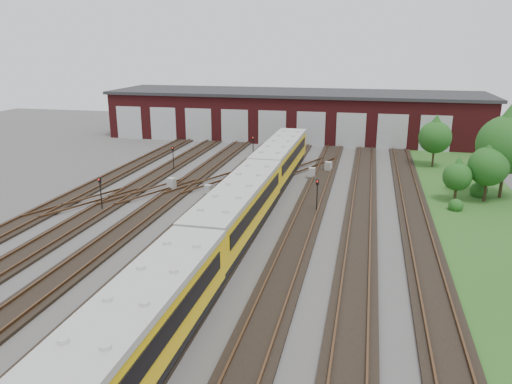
# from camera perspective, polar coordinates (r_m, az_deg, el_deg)

# --- Properties ---
(ground) EXTENTS (120.00, 120.00, 0.00)m
(ground) POSITION_cam_1_polar(r_m,az_deg,el_deg) (33.04, -6.16, -5.89)
(ground) COLOR #403D3B
(ground) RESTS_ON ground
(track_network) EXTENTS (30.40, 70.00, 0.33)m
(track_network) POSITION_cam_1_polar(r_m,az_deg,el_deg) (33.56, -6.11, -5.33)
(track_network) COLOR black
(track_network) RESTS_ON ground
(maintenance_shed) EXTENTS (51.00, 12.50, 6.35)m
(maintenance_shed) POSITION_cam_1_polar(r_m,az_deg,el_deg) (70.16, 4.42, 8.85)
(maintenance_shed) COLOR #511416
(maintenance_shed) RESTS_ON ground
(grass_verge) EXTENTS (8.00, 55.00, 0.05)m
(grass_verge) POSITION_cam_1_polar(r_m,az_deg,el_deg) (41.73, 24.40, -2.46)
(grass_verge) COLOR #27511B
(grass_verge) RESTS_ON ground
(metro_train) EXTENTS (2.92, 47.72, 3.25)m
(metro_train) POSITION_cam_1_polar(r_m,az_deg,el_deg) (33.48, -1.98, -1.86)
(metro_train) COLOR black
(metro_train) RESTS_ON ground
(signal_mast_0) EXTENTS (0.25, 0.24, 2.71)m
(signal_mast_0) POSITION_cam_1_polar(r_m,az_deg,el_deg) (40.43, -17.35, 0.25)
(signal_mast_0) COLOR black
(signal_mast_0) RESTS_ON ground
(signal_mast_1) EXTENTS (0.24, 0.23, 2.54)m
(signal_mast_1) POSITION_cam_1_polar(r_m,az_deg,el_deg) (51.88, -9.46, 4.17)
(signal_mast_1) COLOR black
(signal_mast_1) RESTS_ON ground
(signal_mast_2) EXTENTS (0.24, 0.23, 3.07)m
(signal_mast_2) POSITION_cam_1_polar(r_m,az_deg,el_deg) (54.02, -0.33, 5.24)
(signal_mast_2) COLOR black
(signal_mast_2) RESTS_ON ground
(signal_mast_3) EXTENTS (0.22, 0.21, 2.61)m
(signal_mast_3) POSITION_cam_1_polar(r_m,az_deg,el_deg) (38.68, 7.01, 0.09)
(signal_mast_3) COLOR black
(signal_mast_3) RESTS_ON ground
(relay_cabinet_0) EXTENTS (0.75, 0.66, 1.11)m
(relay_cabinet_0) POSITION_cam_1_polar(r_m,az_deg,el_deg) (45.15, -9.62, 0.89)
(relay_cabinet_0) COLOR #A3A5A8
(relay_cabinet_0) RESTS_ON ground
(relay_cabinet_1) EXTENTS (0.64, 0.58, 0.91)m
(relay_cabinet_1) POSITION_cam_1_polar(r_m,az_deg,el_deg) (43.26, -5.49, 0.23)
(relay_cabinet_1) COLOR #A3A5A8
(relay_cabinet_1) RESTS_ON ground
(relay_cabinet_2) EXTENTS (0.55, 0.47, 0.86)m
(relay_cabinet_2) POSITION_cam_1_polar(r_m,az_deg,el_deg) (30.44, -4.31, -6.98)
(relay_cabinet_2) COLOR #A3A5A8
(relay_cabinet_2) RESTS_ON ground
(relay_cabinet_3) EXTENTS (0.76, 0.69, 1.06)m
(relay_cabinet_3) POSITION_cam_1_polar(r_m,az_deg,el_deg) (51.46, 8.26, 2.86)
(relay_cabinet_3) COLOR #A3A5A8
(relay_cabinet_3) RESTS_ON ground
(relay_cabinet_4) EXTENTS (0.70, 0.61, 1.07)m
(relay_cabinet_4) POSITION_cam_1_polar(r_m,az_deg,el_deg) (48.72, 6.40, 2.16)
(relay_cabinet_4) COLOR #A3A5A8
(relay_cabinet_4) RESTS_ON ground
(tree_0) EXTENTS (3.37, 3.37, 5.59)m
(tree_0) POSITION_cam_1_polar(r_m,az_deg,el_deg) (55.74, 19.83, 6.32)
(tree_0) COLOR #2F2315
(tree_0) RESTS_ON ground
(tree_1) EXTENTS (3.22, 3.22, 5.33)m
(tree_1) POSITION_cam_1_polar(r_m,az_deg,el_deg) (44.62, 25.10, 3.16)
(tree_1) COLOR #2F2315
(tree_1) RESTS_ON ground
(tree_2) EXTENTS (4.86, 4.86, 8.06)m
(tree_2) POSITION_cam_1_polar(r_m,az_deg,el_deg) (46.06, 26.85, 5.55)
(tree_2) COLOR #2F2315
(tree_2) RESTS_ON ground
(tree_3) EXTENTS (2.32, 2.32, 3.84)m
(tree_3) POSITION_cam_1_polar(r_m,az_deg,el_deg) (43.84, 22.06, 2.01)
(tree_3) COLOR #2F2315
(tree_3) RESTS_ON ground
(bush_0) EXTENTS (1.12, 1.12, 1.12)m
(bush_0) POSITION_cam_1_polar(r_m,az_deg,el_deg) (42.06, 21.90, -1.26)
(bush_0) COLOR #1A4D16
(bush_0) RESTS_ON ground
(bush_1) EXTENTS (1.47, 1.47, 1.47)m
(bush_1) POSITION_cam_1_polar(r_m,az_deg,el_deg) (46.67, 24.13, 0.40)
(bush_1) COLOR #1A4D16
(bush_1) RESTS_ON ground
(bush_2) EXTENTS (1.39, 1.39, 1.39)m
(bush_2) POSITION_cam_1_polar(r_m,az_deg,el_deg) (48.57, 21.86, 1.20)
(bush_2) COLOR #1A4D16
(bush_2) RESTS_ON ground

